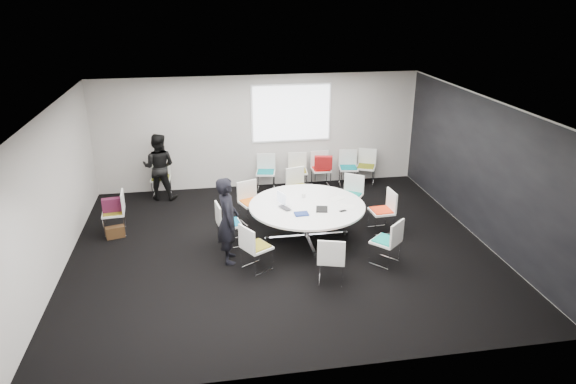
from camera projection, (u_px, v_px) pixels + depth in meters
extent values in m
cube|color=black|center=(281.00, 248.00, 10.02)|extent=(8.00, 7.00, 0.04)
cube|color=white|center=(281.00, 105.00, 8.98)|extent=(8.00, 7.00, 0.04)
cube|color=#B2ACA7|center=(259.00, 132.00, 12.73)|extent=(8.00, 0.04, 2.80)
cube|color=#B2ACA7|center=(325.00, 279.00, 6.27)|extent=(8.00, 0.04, 2.80)
cube|color=#B2ACA7|center=(52.00, 194.00, 8.88)|extent=(0.04, 7.00, 2.80)
cube|color=#B2ACA7|center=(482.00, 169.00, 10.12)|extent=(0.04, 7.00, 2.80)
cube|color=black|center=(481.00, 169.00, 10.12)|extent=(0.01, 6.94, 2.74)
cube|color=silver|center=(307.00, 236.00, 10.40)|extent=(0.90, 0.90, 0.08)
cylinder|color=silver|center=(307.00, 221.00, 10.28)|extent=(0.10, 0.10, 0.65)
cylinder|color=white|center=(307.00, 206.00, 10.15)|extent=(2.30, 2.30, 0.04)
cube|color=white|center=(291.00, 113.00, 12.63)|extent=(1.90, 0.03, 1.35)
cube|color=silver|center=(381.00, 222.00, 10.64)|extent=(0.45, 0.45, 0.42)
cube|color=white|center=(381.00, 211.00, 10.55)|extent=(0.47, 0.49, 0.04)
cube|color=red|center=(381.00, 210.00, 10.54)|extent=(0.41, 0.43, 0.03)
cube|color=white|center=(392.00, 200.00, 10.51)|extent=(0.07, 0.46, 0.42)
cube|color=silver|center=(350.00, 206.00, 11.42)|extent=(0.58, 0.58, 0.42)
cube|color=white|center=(351.00, 196.00, 11.34)|extent=(0.63, 0.62, 0.04)
cube|color=#0A796B|center=(351.00, 195.00, 11.32)|extent=(0.55, 0.54, 0.03)
cube|color=white|center=(354.00, 183.00, 11.43)|extent=(0.40, 0.29, 0.42)
cube|color=silver|center=(299.00, 198.00, 11.86)|extent=(0.52, 0.52, 0.42)
cube|color=white|center=(299.00, 188.00, 11.78)|extent=(0.56, 0.55, 0.04)
cube|color=#6E6614|center=(299.00, 187.00, 11.77)|extent=(0.49, 0.47, 0.03)
cube|color=white|center=(295.00, 176.00, 11.87)|extent=(0.45, 0.16, 0.42)
cube|color=silver|center=(252.00, 213.00, 11.06)|extent=(0.54, 0.54, 0.42)
cube|color=white|center=(252.00, 203.00, 10.97)|extent=(0.59, 0.58, 0.04)
cube|color=#D86012|center=(252.00, 202.00, 10.96)|extent=(0.51, 0.50, 0.03)
cube|color=white|center=(247.00, 190.00, 11.06)|extent=(0.44, 0.20, 0.42)
cube|color=silver|center=(230.00, 235.00, 10.08)|extent=(0.48, 0.48, 0.42)
cube|color=white|center=(229.00, 224.00, 9.99)|extent=(0.51, 0.53, 0.04)
cube|color=#07557B|center=(229.00, 223.00, 9.98)|extent=(0.44, 0.46, 0.03)
cube|color=white|center=(218.00, 215.00, 9.84)|extent=(0.11, 0.46, 0.42)
cube|color=silver|center=(257.00, 258.00, 9.18)|extent=(0.57, 0.57, 0.42)
cube|color=white|center=(257.00, 247.00, 9.10)|extent=(0.61, 0.62, 0.04)
cube|color=olive|center=(257.00, 246.00, 9.09)|extent=(0.53, 0.54, 0.03)
cube|color=white|center=(247.00, 239.00, 8.89)|extent=(0.26, 0.41, 0.42)
cube|color=silver|center=(331.00, 270.00, 8.79)|extent=(0.52, 0.52, 0.42)
cube|color=white|center=(331.00, 259.00, 8.71)|extent=(0.57, 0.55, 0.04)
cube|color=#E24C19|center=(331.00, 257.00, 8.70)|extent=(0.49, 0.48, 0.03)
cube|color=white|center=(331.00, 253.00, 8.43)|extent=(0.45, 0.17, 0.42)
cube|color=silver|center=(385.00, 253.00, 9.39)|extent=(0.59, 0.59, 0.42)
cube|color=white|center=(386.00, 241.00, 9.31)|extent=(0.64, 0.63, 0.04)
cube|color=#097D6E|center=(386.00, 240.00, 9.30)|extent=(0.55, 0.55, 0.03)
cube|color=white|center=(397.00, 233.00, 9.10)|extent=(0.37, 0.33, 0.42)
cube|color=silver|center=(266.00, 182.00, 12.84)|extent=(0.49, 0.49, 0.42)
cube|color=white|center=(266.00, 173.00, 12.76)|extent=(0.54, 0.52, 0.04)
cube|color=#0A7076|center=(266.00, 172.00, 12.75)|extent=(0.47, 0.45, 0.03)
cube|color=white|center=(266.00, 161.00, 12.87)|extent=(0.46, 0.12, 0.42)
cube|color=silver|center=(298.00, 180.00, 12.92)|extent=(0.46, 0.46, 0.42)
cube|color=white|center=(298.00, 172.00, 12.84)|extent=(0.50, 0.48, 0.04)
cube|color=olive|center=(298.00, 171.00, 12.82)|extent=(0.44, 0.42, 0.03)
cube|color=white|center=(297.00, 160.00, 12.95)|extent=(0.46, 0.08, 0.42)
cube|color=silver|center=(321.00, 178.00, 13.06)|extent=(0.42, 0.42, 0.42)
cube|color=white|center=(321.00, 170.00, 12.97)|extent=(0.46, 0.45, 0.04)
cube|color=red|center=(321.00, 169.00, 12.96)|extent=(0.40, 0.38, 0.03)
cube|color=white|center=(319.00, 159.00, 13.08)|extent=(0.46, 0.04, 0.42)
cube|color=silver|center=(348.00, 177.00, 13.15)|extent=(0.48, 0.48, 0.42)
cube|color=white|center=(348.00, 169.00, 13.07)|extent=(0.52, 0.51, 0.04)
cube|color=#076F77|center=(348.00, 167.00, 13.06)|extent=(0.45, 0.44, 0.03)
cube|color=white|center=(348.00, 157.00, 13.18)|extent=(0.46, 0.11, 0.42)
cube|color=silver|center=(365.00, 176.00, 13.24)|extent=(0.55, 0.55, 0.42)
cube|color=white|center=(366.00, 167.00, 13.16)|extent=(0.60, 0.59, 0.04)
cube|color=#696D15|center=(366.00, 166.00, 13.15)|extent=(0.52, 0.51, 0.03)
cube|color=white|center=(367.00, 156.00, 13.26)|extent=(0.43, 0.22, 0.42)
cube|color=silver|center=(115.00, 223.00, 10.57)|extent=(0.45, 0.45, 0.42)
cube|color=white|center=(113.00, 213.00, 10.48)|extent=(0.48, 0.49, 0.04)
cube|color=olive|center=(113.00, 212.00, 10.47)|extent=(0.41, 0.43, 0.03)
cube|color=white|center=(123.00, 202.00, 10.45)|extent=(0.07, 0.46, 0.42)
cube|color=silver|center=(162.00, 188.00, 12.45)|extent=(0.43, 0.43, 0.42)
cube|color=white|center=(161.00, 179.00, 12.36)|extent=(0.47, 0.45, 0.04)
cube|color=#646B17|center=(161.00, 178.00, 12.35)|extent=(0.41, 0.39, 0.03)
cube|color=white|center=(161.00, 167.00, 12.47)|extent=(0.46, 0.05, 0.42)
imported|color=black|center=(228.00, 220.00, 9.26)|extent=(0.40, 0.60, 1.63)
imported|color=black|center=(159.00, 167.00, 12.09)|extent=(0.89, 0.76, 1.60)
imported|color=#333338|center=(287.00, 208.00, 9.98)|extent=(0.31, 0.36, 0.02)
cube|color=silver|center=(281.00, 198.00, 10.13)|extent=(0.13, 0.28, 0.22)
cube|color=black|center=(322.00, 209.00, 9.91)|extent=(0.28, 0.34, 0.02)
cube|color=navy|center=(301.00, 214.00, 9.70)|extent=(0.27, 0.21, 0.03)
cube|color=silver|center=(336.00, 198.00, 10.44)|extent=(0.36, 0.32, 0.00)
cube|color=silver|center=(347.00, 206.00, 10.07)|extent=(0.36, 0.33, 0.00)
cylinder|color=white|center=(304.00, 196.00, 10.47)|extent=(0.08, 0.08, 0.09)
cube|color=black|center=(343.00, 211.00, 9.85)|extent=(0.15, 0.11, 0.01)
cube|color=#4B142C|center=(112.00, 205.00, 10.42)|extent=(0.42, 0.19, 0.28)
cube|color=#3E2714|center=(115.00, 232.00, 10.38)|extent=(0.39, 0.25, 0.24)
cube|color=#A21315|center=(323.00, 163.00, 12.69)|extent=(0.46, 0.24, 0.36)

